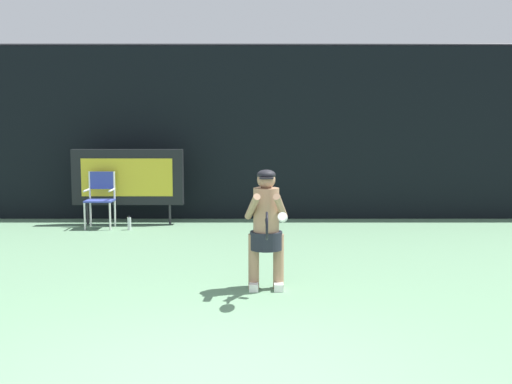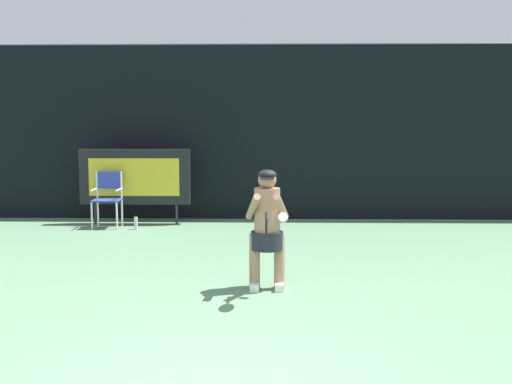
% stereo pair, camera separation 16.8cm
% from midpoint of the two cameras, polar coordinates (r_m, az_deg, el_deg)
% --- Properties ---
extents(backdrop_screen, '(18.00, 0.12, 3.66)m').
position_cam_midpoint_polar(backdrop_screen, '(12.82, -1.38, 5.54)').
color(backdrop_screen, black).
rests_on(backdrop_screen, ground).
extents(scoreboard, '(2.20, 0.21, 1.50)m').
position_cam_midpoint_polar(scoreboard, '(12.38, -12.02, 1.38)').
color(scoreboard, black).
rests_on(scoreboard, ground).
extents(umpire_chair, '(0.52, 0.44, 1.08)m').
position_cam_midpoint_polar(umpire_chair, '(12.11, -14.48, -0.36)').
color(umpire_chair, white).
rests_on(umpire_chair, ground).
extents(water_bottle, '(0.07, 0.07, 0.27)m').
position_cam_midpoint_polar(water_bottle, '(11.79, -11.91, -2.90)').
color(water_bottle, silver).
rests_on(water_bottle, ground).
extents(tennis_player, '(0.53, 0.60, 1.45)m').
position_cam_midpoint_polar(tennis_player, '(7.31, 0.58, -3.11)').
color(tennis_player, white).
rests_on(tennis_player, ground).
extents(tennis_racket, '(0.03, 0.60, 0.31)m').
position_cam_midpoint_polar(tennis_racket, '(6.66, 0.57, -3.16)').
color(tennis_racket, black).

